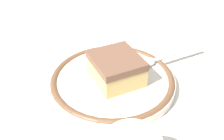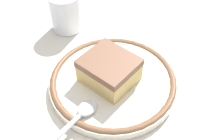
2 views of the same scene
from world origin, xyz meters
The scene contains 6 objects.
ground_plane centered at (0.00, 0.00, 0.00)m, with size 2.40×2.40×0.00m, color #B7B2A8.
placemat centered at (0.00, 0.00, 0.00)m, with size 0.44×0.30×0.00m, color beige.
plate centered at (0.00, 0.01, 0.01)m, with size 0.22×0.22×0.02m.
cake_slice centered at (0.00, 0.00, 0.04)m, with size 0.11×0.12×0.05m.
spoon centered at (0.09, -0.05, 0.02)m, with size 0.12×0.11×0.01m.
cup centered at (-0.17, -0.09, 0.04)m, with size 0.06×0.06×0.08m.
Camera 2 is at (0.32, 0.00, 0.38)m, focal length 44.85 mm.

